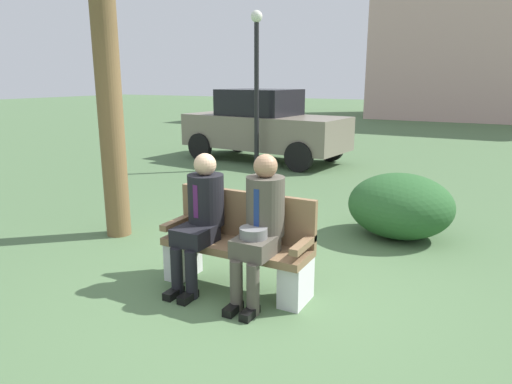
{
  "coord_description": "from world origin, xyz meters",
  "views": [
    {
      "loc": [
        1.82,
        -3.45,
        1.93
      ],
      "look_at": [
        -0.23,
        0.42,
        0.85
      ],
      "focal_mm": 32.43,
      "sensor_mm": 36.0,
      "label": 1
    }
  ],
  "objects_px": {
    "park_bench": "(239,247)",
    "seated_man_left": "(201,214)",
    "parked_car_near": "(263,126)",
    "shrub_near_bench": "(400,206)",
    "street_lamp": "(257,73)",
    "seated_man_right": "(260,221)"
  },
  "relations": [
    {
      "from": "seated_man_left",
      "to": "seated_man_right",
      "type": "height_order",
      "value": "seated_man_right"
    },
    {
      "from": "seated_man_left",
      "to": "shrub_near_bench",
      "type": "distance_m",
      "value": 2.7
    },
    {
      "from": "seated_man_right",
      "to": "street_lamp",
      "type": "distance_m",
      "value": 6.28
    },
    {
      "from": "seated_man_right",
      "to": "street_lamp",
      "type": "height_order",
      "value": "street_lamp"
    },
    {
      "from": "seated_man_left",
      "to": "street_lamp",
      "type": "height_order",
      "value": "street_lamp"
    },
    {
      "from": "shrub_near_bench",
      "to": "street_lamp",
      "type": "height_order",
      "value": "street_lamp"
    },
    {
      "from": "park_bench",
      "to": "seated_man_right",
      "type": "height_order",
      "value": "seated_man_right"
    },
    {
      "from": "seated_man_left",
      "to": "parked_car_near",
      "type": "xyz_separation_m",
      "value": [
        -2.63,
        6.44,
        0.13
      ]
    },
    {
      "from": "parked_car_near",
      "to": "shrub_near_bench",
      "type": "bearing_deg",
      "value": -45.9
    },
    {
      "from": "seated_man_left",
      "to": "parked_car_near",
      "type": "relative_size",
      "value": 0.31
    },
    {
      "from": "park_bench",
      "to": "seated_man_left",
      "type": "height_order",
      "value": "seated_man_left"
    },
    {
      "from": "street_lamp",
      "to": "seated_man_left",
      "type": "bearing_deg",
      "value": -67.23
    },
    {
      "from": "park_bench",
      "to": "parked_car_near",
      "type": "xyz_separation_m",
      "value": [
        -2.96,
        6.32,
        0.44
      ]
    },
    {
      "from": "seated_man_right",
      "to": "shrub_near_bench",
      "type": "bearing_deg",
      "value": 71.73
    },
    {
      "from": "shrub_near_bench",
      "to": "parked_car_near",
      "type": "relative_size",
      "value": 0.32
    },
    {
      "from": "parked_car_near",
      "to": "park_bench",
      "type": "bearing_deg",
      "value": -64.9
    },
    {
      "from": "shrub_near_bench",
      "to": "street_lamp",
      "type": "bearing_deg",
      "value": 139.58
    },
    {
      "from": "parked_car_near",
      "to": "street_lamp",
      "type": "height_order",
      "value": "street_lamp"
    },
    {
      "from": "park_bench",
      "to": "parked_car_near",
      "type": "distance_m",
      "value": 6.99
    },
    {
      "from": "seated_man_left",
      "to": "shrub_near_bench",
      "type": "xyz_separation_m",
      "value": [
        1.39,
        2.3,
        -0.31
      ]
    },
    {
      "from": "seated_man_left",
      "to": "street_lamp",
      "type": "bearing_deg",
      "value": 112.77
    },
    {
      "from": "parked_car_near",
      "to": "street_lamp",
      "type": "relative_size",
      "value": 1.24
    }
  ]
}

